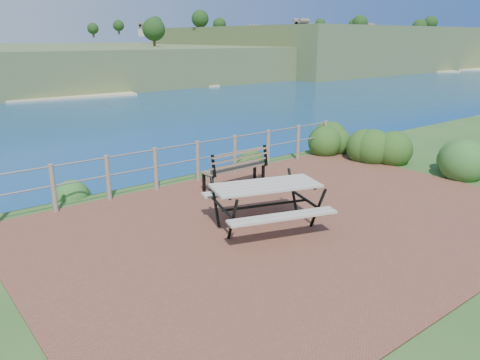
% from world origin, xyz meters
% --- Properties ---
extents(ground, '(10.00, 7.00, 0.12)m').
position_xyz_m(ground, '(0.00, 0.00, 0.00)').
color(ground, brown).
rests_on(ground, ground).
extents(safety_railing, '(9.40, 0.10, 1.00)m').
position_xyz_m(safety_railing, '(0.00, 3.35, 0.57)').
color(safety_railing, '#6B5B4C').
rests_on(safety_railing, ground).
extents(distant_bay, '(290.00, 232.36, 24.00)m').
position_xyz_m(distant_bay, '(173.07, 202.61, -1.52)').
color(distant_bay, '#466130').
rests_on(distant_bay, ground).
extents(picnic_table, '(2.11, 1.63, 0.83)m').
position_xyz_m(picnic_table, '(-0.63, 0.13, 0.53)').
color(picnic_table, gray).
rests_on(picnic_table, ground).
extents(park_bench, '(1.67, 0.45, 0.94)m').
position_xyz_m(park_bench, '(0.41, 2.42, 0.62)').
color(park_bench, brown).
rests_on(park_bench, ground).
extents(shrub_right_front, '(1.24, 1.24, 1.76)m').
position_xyz_m(shrub_right_front, '(5.05, 1.80, 0.00)').
color(shrub_right_front, '#1C4716').
rests_on(shrub_right_front, ground).
extents(shrub_right_back, '(1.21, 1.21, 1.73)m').
position_xyz_m(shrub_right_back, '(5.60, -0.25, 0.00)').
color(shrub_right_back, '#1E5020').
rests_on(shrub_right_back, ground).
extents(shrub_right_edge, '(1.13, 1.13, 1.60)m').
position_xyz_m(shrub_right_edge, '(4.88, 3.31, 0.00)').
color(shrub_right_edge, '#1C4716').
rests_on(shrub_right_edge, ground).
extents(shrub_lip_west, '(0.81, 0.81, 0.56)m').
position_xyz_m(shrub_lip_west, '(-2.83, 4.17, 0.00)').
color(shrub_lip_west, '#1E5020').
rests_on(shrub_lip_west, ground).
extents(shrub_lip_east, '(0.77, 0.77, 0.51)m').
position_xyz_m(shrub_lip_east, '(2.10, 3.96, 0.00)').
color(shrub_lip_east, '#1C4716').
rests_on(shrub_lip_east, ground).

